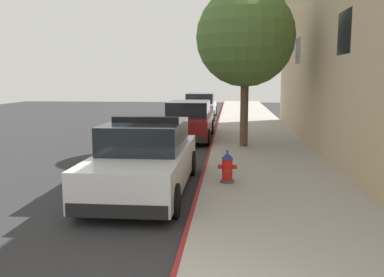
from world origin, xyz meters
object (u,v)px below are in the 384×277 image
Objects in this scene: parked_car_silver_ahead at (189,121)px; fire_hydrant at (227,168)px; street_tree at (246,37)px; police_cruiser at (145,159)px; parked_car_dark_far at (200,106)px.

parked_car_silver_ahead reaches higher than fire_hydrant.
fire_hydrant is 6.31m from street_tree.
police_cruiser is 8.23m from parked_car_silver_ahead.
police_cruiser is 1.89m from fire_hydrant.
street_tree reaches higher than parked_car_dark_far.
parked_car_dark_far is at bearing 101.71° from street_tree.
police_cruiser is 1.00× the size of parked_car_dark_far.
police_cruiser is at bearing -91.04° from parked_car_silver_ahead.
police_cruiser is at bearing -89.97° from parked_car_dark_far.
parked_car_silver_ahead is 7.99m from fire_hydrant.
fire_hydrant is (1.84, -16.72, -0.25)m from parked_car_dark_far.
parked_car_silver_ahead is at bearing -88.97° from parked_car_dark_far.
police_cruiser is 1.00× the size of parked_car_silver_ahead.
parked_car_dark_far is 12.10m from street_tree.
police_cruiser is 6.93m from street_tree.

